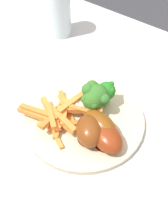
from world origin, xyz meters
TOP-DOWN VIEW (x-y plane):
  - ground_plane at (0.00, 0.00)m, footprint 6.00×6.00m
  - dining_table at (0.00, 0.00)m, footprint 1.22×0.79m
  - dinner_plate at (0.03, -0.01)m, footprint 0.26×0.26m
  - broccoli_floret_front at (0.04, 0.01)m, footprint 0.05×0.05m
  - broccoli_floret_middle at (0.04, 0.02)m, footprint 0.06×0.05m
  - broccoli_floret_back at (0.04, 0.05)m, footprint 0.04×0.05m
  - carrot_fries_pile at (-0.01, -0.05)m, footprint 0.16×0.14m
  - chicken_drumstick_near at (0.07, -0.02)m, footprint 0.13×0.06m
  - chicken_drumstick_far at (0.07, -0.05)m, footprint 0.10×0.11m
  - chicken_drumstick_extra at (0.10, -0.04)m, footprint 0.13×0.08m
  - water_glass at (-0.22, 0.21)m, footprint 0.07×0.07m

SIDE VIEW (x-z plane):
  - ground_plane at x=0.00m, z-range 0.00..0.00m
  - dining_table at x=0.00m, z-range 0.27..1.01m
  - dinner_plate at x=0.03m, z-range 0.74..0.76m
  - carrot_fries_pile at x=-0.01m, z-range 0.76..0.79m
  - chicken_drumstick_extra at x=0.10m, z-range 0.76..0.80m
  - chicken_drumstick_near at x=0.07m, z-range 0.76..0.80m
  - chicken_drumstick_far at x=0.07m, z-range 0.76..0.80m
  - broccoli_floret_front at x=0.04m, z-range 0.76..0.82m
  - broccoli_floret_back at x=0.04m, z-range 0.76..0.82m
  - broccoli_floret_middle at x=0.04m, z-range 0.77..0.83m
  - water_glass at x=-0.22m, z-range 0.74..0.88m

